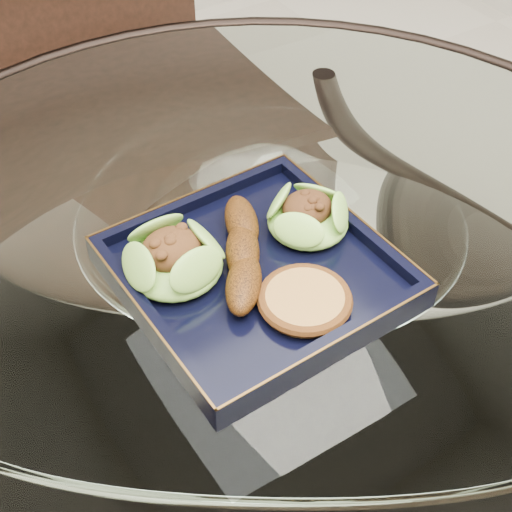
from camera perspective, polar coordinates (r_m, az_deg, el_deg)
dining_table at (r=0.94m, az=0.97°, el=-6.31°), size 1.13×1.13×0.77m
dining_chair at (r=1.35m, az=-10.83°, el=9.95°), size 0.47×0.47×1.04m
navy_plate at (r=0.77m, az=0.00°, el=-1.59°), size 0.28×0.28×0.02m
lettuce_wrap_left at (r=0.75m, az=-6.59°, el=-0.39°), size 0.13×0.13×0.04m
lettuce_wrap_right at (r=0.80m, az=4.18°, el=3.06°), size 0.11×0.11×0.03m
roasted_plantain at (r=0.76m, az=-1.08°, el=0.36°), size 0.12×0.17×0.03m
crumb_patty at (r=0.72m, az=3.91°, el=-3.61°), size 0.11×0.11×0.02m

